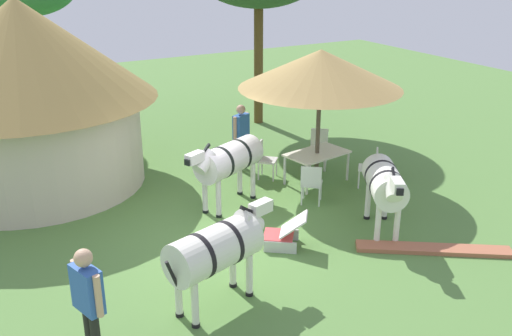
# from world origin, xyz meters

# --- Properties ---
(ground_plane) EXTENTS (36.00, 36.00, 0.00)m
(ground_plane) POSITION_xyz_m (0.00, 0.00, 0.00)
(ground_plane) COLOR #55803D
(thatched_hut) EXTENTS (5.76, 5.76, 4.24)m
(thatched_hut) POSITION_xyz_m (-2.57, 4.28, 2.30)
(thatched_hut) COLOR beige
(thatched_hut) RESTS_ON ground_plane
(shade_umbrella) EXTENTS (3.66, 3.66, 3.13)m
(shade_umbrella) POSITION_xyz_m (3.15, 1.16, 2.70)
(shade_umbrella) COLOR brown
(shade_umbrella) RESTS_ON ground_plane
(patio_dining_table) EXTENTS (1.58, 1.10, 0.74)m
(patio_dining_table) POSITION_xyz_m (3.15, 1.16, 0.66)
(patio_dining_table) COLOR silver
(patio_dining_table) RESTS_ON ground_plane
(patio_chair_west_end) EXTENTS (0.61, 0.61, 0.90)m
(patio_chair_west_end) POSITION_xyz_m (2.22, 2.01, 0.52)
(patio_chair_west_end) COLOR silver
(patio_chair_west_end) RESTS_ON ground_plane
(patio_chair_east_end) EXTENTS (0.61, 0.60, 0.90)m
(patio_chair_east_end) POSITION_xyz_m (2.34, 0.19, 0.52)
(patio_chair_east_end) COLOR silver
(patio_chair_east_end) RESTS_ON ground_plane
(patio_chair_near_lawn) EXTENTS (0.61, 0.61, 0.90)m
(patio_chair_near_lawn) POSITION_xyz_m (4.11, 0.34, 0.52)
(patio_chair_near_lawn) COLOR white
(patio_chair_near_lawn) RESTS_ON ground_plane
(patio_chair_near_hut) EXTENTS (0.60, 0.60, 0.90)m
(patio_chair_near_hut) POSITION_xyz_m (3.92, 2.16, 0.52)
(patio_chair_near_hut) COLOR white
(patio_chair_near_hut) RESTS_ON ground_plane
(guest_beside_umbrella) EXTENTS (0.54, 0.39, 1.65)m
(guest_beside_umbrella) POSITION_xyz_m (2.01, 2.78, 0.99)
(guest_beside_umbrella) COLOR black
(guest_beside_umbrella) RESTS_ON ground_plane
(standing_watcher) EXTENTS (0.34, 0.60, 1.75)m
(standing_watcher) POSITION_xyz_m (-3.06, -2.66, 1.05)
(standing_watcher) COLOR black
(standing_watcher) RESTS_ON ground_plane
(striped_lounge_chair) EXTENTS (0.95, 0.89, 0.66)m
(striped_lounge_chair) POSITION_xyz_m (0.86, -1.12, 0.26)
(striped_lounge_chair) COLOR #CC4747
(striped_lounge_chair) RESTS_ON ground_plane
(zebra_nearest_camera) EXTENTS (2.10, 1.09, 1.51)m
(zebra_nearest_camera) POSITION_xyz_m (-1.03, -2.19, 0.98)
(zebra_nearest_camera) COLOR silver
(zebra_nearest_camera) RESTS_ON ground_plane
(zebra_by_umbrella) EXTENTS (2.08, 1.26, 1.58)m
(zebra_by_umbrella) POSITION_xyz_m (0.74, 0.98, 1.04)
(zebra_by_umbrella) COLOR silver
(zebra_by_umbrella) RESTS_ON ground_plane
(zebra_toward_hut) EXTENTS (1.29, 1.86, 1.56)m
(zebra_toward_hut) POSITION_xyz_m (2.81, -1.55, 1.02)
(zebra_toward_hut) COLOR silver
(zebra_toward_hut) RESTS_ON ground_plane
(brick_patio_kerb) EXTENTS (2.52, 1.87, 0.08)m
(brick_patio_kerb) POSITION_xyz_m (3.14, -2.61, 0.04)
(brick_patio_kerb) COLOR #AA6244
(brick_patio_kerb) RESTS_ON ground_plane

